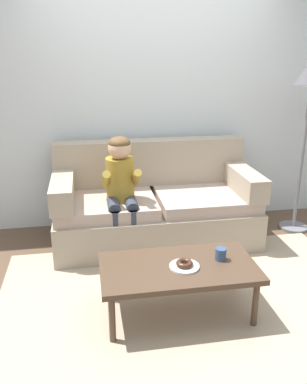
# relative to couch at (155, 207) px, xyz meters

# --- Properties ---
(ground) EXTENTS (10.00, 10.00, 0.00)m
(ground) POSITION_rel_couch_xyz_m (0.08, -0.85, -0.35)
(ground) COLOR brown
(wall_back) EXTENTS (8.00, 0.10, 2.80)m
(wall_back) POSITION_rel_couch_xyz_m (0.08, 0.55, 1.05)
(wall_back) COLOR silver
(wall_back) RESTS_ON ground
(area_rug) EXTENTS (2.93, 1.87, 0.01)m
(area_rug) POSITION_rel_couch_xyz_m (0.08, -1.10, -0.34)
(area_rug) COLOR tan
(area_rug) RESTS_ON ground
(couch) EXTENTS (1.95, 0.90, 0.96)m
(couch) POSITION_rel_couch_xyz_m (0.00, 0.00, 0.00)
(couch) COLOR tan
(couch) RESTS_ON ground
(coffee_table) EXTENTS (1.10, 0.58, 0.40)m
(coffee_table) POSITION_rel_couch_xyz_m (-0.05, -1.25, 0.01)
(coffee_table) COLOR #4C3828
(coffee_table) RESTS_ON ground
(person_child) EXTENTS (0.34, 0.58, 1.10)m
(person_child) POSITION_rel_couch_xyz_m (-0.35, -0.21, 0.32)
(person_child) COLOR olive
(person_child) RESTS_ON ground
(plate) EXTENTS (0.21, 0.21, 0.01)m
(plate) POSITION_rel_couch_xyz_m (-0.01, -1.28, 0.06)
(plate) COLOR white
(plate) RESTS_ON coffee_table
(donut) EXTENTS (0.17, 0.17, 0.04)m
(donut) POSITION_rel_couch_xyz_m (-0.01, -1.28, 0.08)
(donut) COLOR #422619
(donut) RESTS_ON plate
(mug) EXTENTS (0.08, 0.08, 0.09)m
(mug) POSITION_rel_couch_xyz_m (0.27, -1.22, 0.09)
(mug) COLOR #334C72
(mug) RESTS_ON coffee_table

